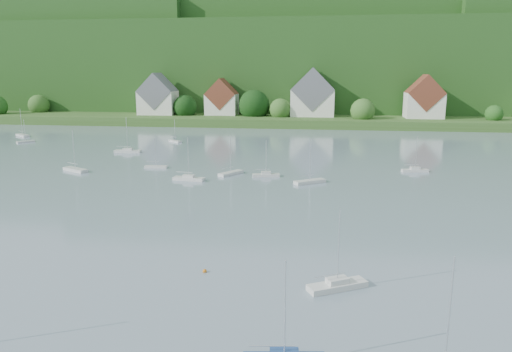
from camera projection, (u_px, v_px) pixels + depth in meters
The scene contains 9 objects.
far_shore_strip at pixel (300, 117), 194.74m from camera, with size 600.00×60.00×3.00m, color #355620.
forested_ridge at pixel (308, 65), 256.49m from camera, with size 620.00×181.22×69.89m.
village_building_0 at pixel (158, 98), 187.84m from camera, with size 14.00×10.40×16.00m.
village_building_1 at pixel (222, 100), 186.58m from camera, with size 12.00×9.36×14.00m.
village_building_2 at pixel (313, 97), 180.59m from camera, with size 16.00×11.44×18.00m.
village_building_3 at pixel (424, 100), 173.46m from camera, with size 13.00×10.40×15.50m.
near_sailboat_3 at pixel (337, 284), 44.32m from camera, with size 5.75×4.15×7.69m.
mooring_buoy_3 at pixel (205, 272), 48.07m from camera, with size 0.42×0.42×0.42m, color orange.
far_sailboat_cluster at pixel (297, 158), 109.30m from camera, with size 197.44×65.93×8.71m.
Camera 1 is at (9.05, 4.02, 19.63)m, focal length 33.84 mm.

